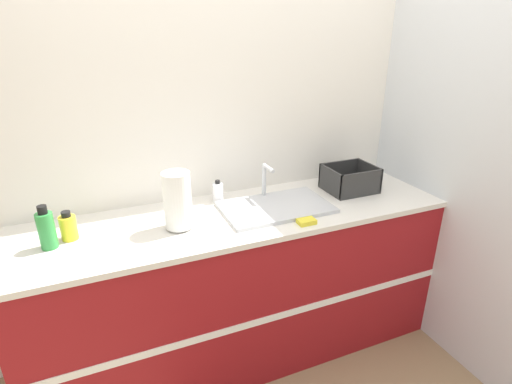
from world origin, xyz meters
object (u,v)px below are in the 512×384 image
sink (276,206)px  paper_towel_roll (178,201)px  bottle_yellow (68,227)px  soap_dispenser (218,192)px  bottle_green (47,230)px  dish_rack (350,181)px

sink → paper_towel_roll: paper_towel_roll is taller
paper_towel_roll → bottle_yellow: (-0.49, 0.09, -0.08)m
paper_towel_roll → soap_dispenser: size_ratio=2.29×
bottle_green → soap_dispenser: bearing=13.4°
sink → soap_dispenser: size_ratio=4.62×
soap_dispenser → paper_towel_roll: bearing=-138.8°
dish_rack → soap_dispenser: dish_rack is taller
dish_rack → bottle_green: size_ratio=1.40×
sink → dish_rack: size_ratio=2.03×
bottle_green → paper_towel_roll: bearing=-3.9°
bottle_yellow → soap_dispenser: size_ratio=1.11×
paper_towel_roll → dish_rack: bearing=5.0°
paper_towel_roll → sink: bearing=2.7°
sink → soap_dispenser: sink is taller
bottle_yellow → bottle_green: bottle_green is taller
bottle_green → soap_dispenser: size_ratio=1.62×
paper_towel_roll → bottle_yellow: size_ratio=2.05×
bottle_yellow → paper_towel_roll: bearing=-10.1°
paper_towel_roll → bottle_yellow: bearing=169.9°
paper_towel_roll → bottle_green: (-0.58, 0.04, -0.06)m
dish_rack → paper_towel_roll: bearing=-175.0°
bottle_green → dish_rack: bearing=1.9°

